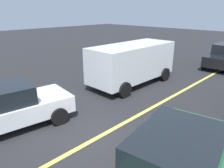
{
  "coord_description": "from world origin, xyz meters",
  "views": [
    {
      "loc": [
        -3.85,
        -4.52,
        3.99
      ],
      "look_at": [
        1.64,
        0.83,
        1.28
      ],
      "focal_mm": 34.17,
      "sensor_mm": 36.0,
      "label": 1
    }
  ],
  "objects": [
    {
      "name": "car_white_behind_van",
      "position": [
        -1.65,
        2.71,
        0.79
      ],
      "size": [
        4.47,
        2.42,
        1.55
      ],
      "color": "white",
      "rests_on": "ground_plane"
    },
    {
      "name": "white_van",
      "position": [
        5.04,
        2.61,
        1.27
      ],
      "size": [
        5.21,
        2.29,
        2.2
      ],
      "color": "white",
      "rests_on": "ground_plane"
    },
    {
      "name": "car_green_crossing",
      "position": [
        -0.15,
        -2.91,
        0.82
      ],
      "size": [
        4.72,
        2.62,
        1.64
      ],
      "color": "#236B3D",
      "rests_on": "ground_plane"
    },
    {
      "name": "lane_marking_centre",
      "position": [
        3.0,
        0.0,
        0.01
      ],
      "size": [
        28.0,
        0.16,
        0.01
      ],
      "primitive_type": "cube",
      "color": "#E0D14C"
    },
    {
      "name": "ground_plane",
      "position": [
        0.0,
        0.0,
        0.0
      ],
      "size": [
        80.0,
        80.0,
        0.0
      ],
      "primitive_type": "plane",
      "color": "#262628"
    }
  ]
}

